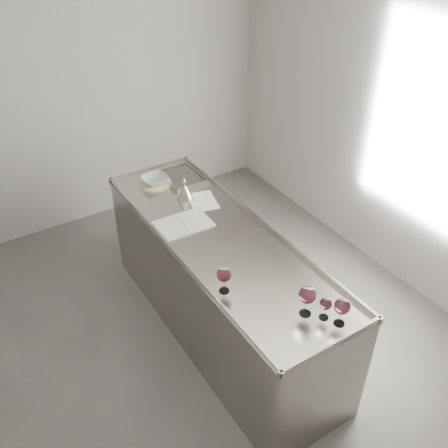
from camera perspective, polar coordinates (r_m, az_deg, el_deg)
room_shell at (r=2.94m, az=-5.60°, el=-0.57°), size 4.54×5.04×2.84m
counter at (r=3.92m, az=-0.36°, el=-7.13°), size 0.77×2.42×0.97m
wine_glass_left at (r=3.10m, az=0.02°, el=-5.83°), size 0.10×0.10×0.19m
wine_glass_middle at (r=2.99m, az=9.51°, el=-8.08°), size 0.10×0.10×0.21m
wine_glass_right at (r=2.98m, az=13.34°, el=-9.22°), size 0.10×0.10×0.19m
wine_glass_small at (r=3.01m, az=11.55°, el=-9.00°), size 0.07×0.07×0.15m
notebook at (r=3.76m, az=-4.69°, el=-0.01°), size 0.42×0.30×0.02m
loose_paper_top at (r=4.03m, az=-2.44°, el=2.63°), size 0.27×0.33×0.00m
trivet at (r=4.29m, az=-7.84°, el=4.61°), size 0.29×0.29×0.02m
ceramic_bowl at (r=4.27m, az=-7.88°, el=5.04°), size 0.23×0.23×0.05m
wine_funnel at (r=4.05m, az=-4.52°, el=3.69°), size 0.13×0.13×0.20m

